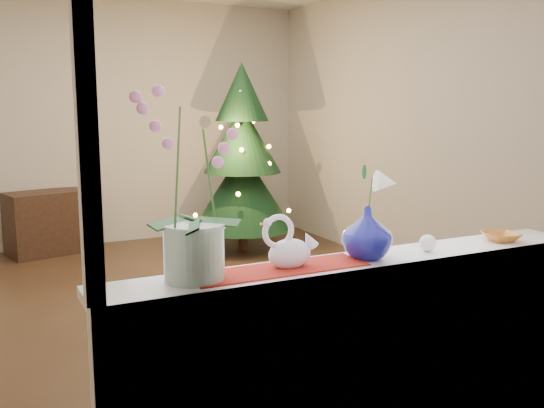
% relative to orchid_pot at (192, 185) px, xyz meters
% --- Properties ---
extents(ground, '(5.00, 5.00, 0.00)m').
position_rel_orchid_pot_xyz_m(ground, '(0.71, 2.35, -1.26)').
color(ground, '#332115').
rests_on(ground, ground).
extents(wall_back, '(4.50, 0.10, 2.70)m').
position_rel_orchid_pot_xyz_m(wall_back, '(0.71, 4.85, 0.09)').
color(wall_back, '#BCB4A4').
rests_on(wall_back, ground).
extents(wall_front, '(4.50, 0.10, 2.70)m').
position_rel_orchid_pot_xyz_m(wall_front, '(0.71, -0.15, 0.09)').
color(wall_front, '#BCB4A4').
rests_on(wall_front, ground).
extents(wall_right, '(0.10, 5.00, 2.70)m').
position_rel_orchid_pot_xyz_m(wall_right, '(2.96, 2.35, 0.09)').
color(wall_right, '#BCB4A4').
rests_on(wall_right, ground).
extents(window_apron, '(2.20, 0.08, 0.88)m').
position_rel_orchid_pot_xyz_m(window_apron, '(0.71, -0.11, -0.82)').
color(window_apron, white).
rests_on(window_apron, ground).
extents(windowsill, '(2.20, 0.26, 0.04)m').
position_rel_orchid_pot_xyz_m(windowsill, '(0.71, -0.02, -0.36)').
color(windowsill, white).
rests_on(windowsill, window_apron).
extents(window_frame, '(2.22, 0.06, 1.60)m').
position_rel_orchid_pot_xyz_m(window_frame, '(0.71, -0.12, 0.44)').
color(window_frame, white).
rests_on(window_frame, windowsill).
extents(runner, '(0.70, 0.20, 0.01)m').
position_rel_orchid_pot_xyz_m(runner, '(0.33, -0.02, -0.34)').
color(runner, maroon).
rests_on(runner, windowsill).
extents(orchid_pot, '(0.24, 0.24, 0.68)m').
position_rel_orchid_pot_xyz_m(orchid_pot, '(0.00, 0.00, 0.00)').
color(orchid_pot, silver).
rests_on(orchid_pot, windowsill).
extents(swan, '(0.25, 0.14, 0.20)m').
position_rel_orchid_pot_xyz_m(swan, '(0.38, -0.01, -0.24)').
color(swan, silver).
rests_on(swan, windowsill).
extents(blue_vase, '(0.27, 0.27, 0.25)m').
position_rel_orchid_pot_xyz_m(blue_vase, '(0.73, -0.02, -0.22)').
color(blue_vase, '#0B0E61').
rests_on(blue_vase, windowsill).
extents(lily, '(0.14, 0.08, 0.18)m').
position_rel_orchid_pot_xyz_m(lily, '(0.73, -0.02, -0.00)').
color(lily, white).
rests_on(lily, blue_vase).
extents(paperweight, '(0.08, 0.08, 0.07)m').
position_rel_orchid_pot_xyz_m(paperweight, '(1.03, -0.03, -0.31)').
color(paperweight, white).
rests_on(paperweight, windowsill).
extents(amber_dish, '(0.17, 0.17, 0.03)m').
position_rel_orchid_pot_xyz_m(amber_dish, '(1.47, -0.03, -0.32)').
color(amber_dish, '#AE6420').
rests_on(amber_dish, windowsill).
extents(xmas_tree, '(1.34, 1.34, 1.98)m').
position_rel_orchid_pot_xyz_m(xmas_tree, '(1.90, 3.88, -0.27)').
color(xmas_tree, black).
rests_on(xmas_tree, ground).
extents(side_table, '(0.96, 0.64, 0.66)m').
position_rel_orchid_pot_xyz_m(side_table, '(0.03, 4.60, -0.93)').
color(side_table, black).
rests_on(side_table, ground).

